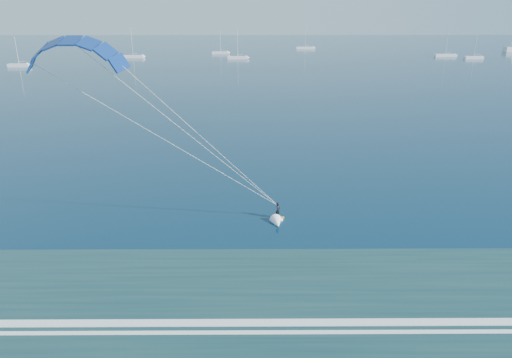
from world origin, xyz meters
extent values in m
cube|color=#1E423F|center=(0.00, 8.00, 0.01)|extent=(600.00, 22.00, 0.03)
cube|color=white|center=(0.00, 9.50, 0.04)|extent=(600.00, 0.70, 0.07)
cube|color=orange|center=(6.55, 25.12, 0.03)|extent=(1.21, 0.39, 0.07)
imported|color=black|center=(6.55, 25.12, 0.82)|extent=(0.56, 0.65, 1.50)
cone|color=white|center=(6.40, 23.82, 0.08)|extent=(1.31, 1.74, 1.10)
cube|color=white|center=(-82.19, 158.74, 0.60)|extent=(7.84, 2.40, 1.20)
cylinder|color=silver|center=(-82.19, 158.74, 5.99)|extent=(0.18, 0.18, 9.58)
cylinder|color=silver|center=(-80.99, 158.74, 2.00)|extent=(2.60, 0.12, 0.12)
cube|color=white|center=(-49.59, 196.66, 0.60)|extent=(9.72, 2.40, 1.20)
cylinder|color=silver|center=(-49.59, 196.66, 7.20)|extent=(0.18, 0.18, 12.01)
cylinder|color=silver|center=(-48.39, 196.66, 2.00)|extent=(2.60, 0.12, 0.12)
cube|color=white|center=(-11.92, 218.56, 0.60)|extent=(8.20, 2.40, 1.20)
cylinder|color=silver|center=(-11.92, 218.56, 6.17)|extent=(0.18, 0.18, 9.93)
cylinder|color=silver|center=(-10.72, 218.56, 2.00)|extent=(2.60, 0.12, 0.12)
cube|color=white|center=(-2.56, 190.77, 0.60)|extent=(8.72, 2.40, 1.20)
cylinder|color=silver|center=(-2.56, 190.77, 6.65)|extent=(0.18, 0.18, 10.90)
cylinder|color=silver|center=(-1.36, 190.77, 2.00)|extent=(2.60, 0.12, 0.12)
cube|color=white|center=(33.67, 253.73, 0.60)|extent=(10.17, 2.40, 1.20)
cylinder|color=silver|center=(33.67, 253.73, 7.42)|extent=(0.18, 0.18, 12.43)
cylinder|color=silver|center=(34.87, 253.73, 2.00)|extent=(2.60, 0.12, 0.12)
cube|color=white|center=(92.91, 202.32, 0.60)|extent=(9.75, 2.40, 1.20)
cylinder|color=silver|center=(92.91, 202.32, 7.18)|extent=(0.18, 0.18, 11.96)
cylinder|color=silver|center=(94.11, 202.32, 2.00)|extent=(2.60, 0.12, 0.12)
cube|color=white|center=(100.57, 190.58, 0.60)|extent=(7.89, 2.40, 1.20)
cylinder|color=silver|center=(100.57, 190.58, 6.00)|extent=(0.18, 0.18, 9.60)
cylinder|color=silver|center=(101.77, 190.58, 2.00)|extent=(2.60, 0.12, 0.12)
camera|label=1|loc=(4.27, -14.07, 18.00)|focal=32.00mm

